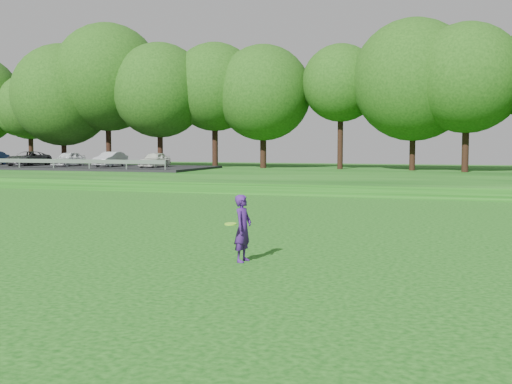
% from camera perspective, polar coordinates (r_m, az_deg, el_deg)
% --- Properties ---
extents(ground, '(140.00, 140.00, 0.00)m').
position_cam_1_polar(ground, '(15.22, -12.19, -6.11)').
color(ground, '#0C3C0B').
rests_on(ground, ground).
extents(berm, '(130.00, 30.00, 0.60)m').
position_cam_1_polar(berm, '(47.57, 9.00, 1.43)').
color(berm, '#0C3C0B').
rests_on(berm, ground).
extents(walking_path, '(130.00, 1.60, 0.04)m').
position_cam_1_polar(walking_path, '(33.87, 5.19, -0.21)').
color(walking_path, gray).
rests_on(walking_path, ground).
extents(treeline, '(104.00, 7.00, 15.00)m').
position_cam_1_polar(treeline, '(51.73, 9.84, 10.31)').
color(treeline, '#163C0D').
rests_on(treeline, berm).
extents(parking_lot, '(24.00, 9.00, 1.38)m').
position_cam_1_polar(parking_lot, '(55.71, -16.62, 2.47)').
color(parking_lot, black).
rests_on(parking_lot, berm).
extents(woman, '(0.50, 0.84, 1.56)m').
position_cam_1_polar(woman, '(14.82, -1.17, -3.24)').
color(woman, '#40186E').
rests_on(woman, ground).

